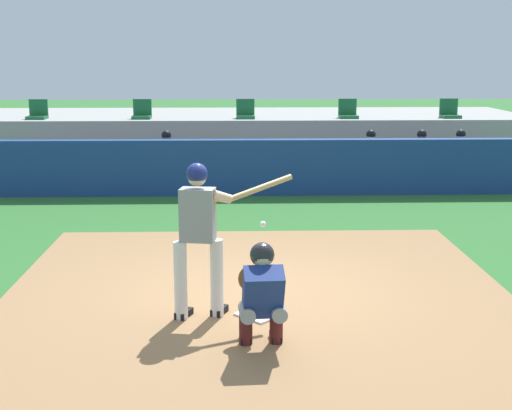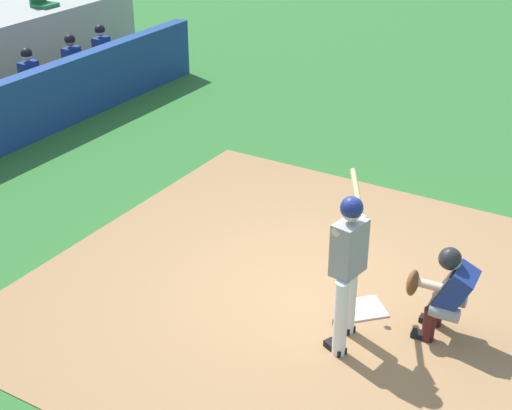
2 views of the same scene
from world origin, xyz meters
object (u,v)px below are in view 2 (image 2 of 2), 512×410
Objects in this scene: batter_at_plate at (348,261)px; catcher_crouched at (445,290)px; dugout_player_3 at (107,55)px; home_plate at (365,308)px; stadium_seat_4 at (42,0)px; dugout_player_1 at (35,81)px; dugout_player_2 at (77,65)px.

batter_at_plate reaches higher than catcher_crouched.
batter_at_plate reaches higher than dugout_player_3.
stadium_seat_4 is (5.20, 10.18, 1.51)m from home_plate.
dugout_player_1 is 2.71× the size of stadium_seat_4.
dugout_player_3 is (4.91, 8.14, 0.65)m from home_plate.
stadium_seat_4 reaches higher than catcher_crouched.
home_plate is at bearing -109.18° from dugout_player_1.
dugout_player_1 is at bearing 66.80° from batter_at_plate.
dugout_player_2 is at bearing 63.82° from home_plate.
catcher_crouched is at bearing -118.55° from dugout_player_3.
batter_at_plate is 3.76× the size of stadium_seat_4.
dugout_player_1 reaches higher than catcher_crouched.
batter_at_plate reaches higher than dugout_player_2.
dugout_player_1 is at bearing 70.82° from home_plate.
catcher_crouched is 1.23× the size of dugout_player_3.
dugout_player_2 is 2.51m from stadium_seat_4.
dugout_player_2 is (4.00, 8.14, 0.65)m from home_plate.
stadium_seat_4 reaches higher than batter_at_plate.
stadium_seat_4 reaches higher than home_plate.
dugout_player_3 is at bearing 58.93° from home_plate.
batter_at_plate is 8.90m from dugout_player_1.
dugout_player_2 is 2.71× the size of stadium_seat_4.
dugout_player_3 is at bearing -98.21° from stadium_seat_4.
stadium_seat_4 is (2.37, 2.03, 0.86)m from dugout_player_1.
stadium_seat_4 is at bearing 81.79° from dugout_player_3.
home_plate is at bearing 88.75° from catcher_crouched.
catcher_crouched is at bearing -91.25° from home_plate.
catcher_crouched is at bearing -115.21° from stadium_seat_4.
catcher_crouched is 9.91m from dugout_player_2.
stadium_seat_4 is at bearing 62.94° from home_plate.
stadium_seat_4 reaches higher than dugout_player_2.
dugout_player_3 reaches higher than catcher_crouched.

